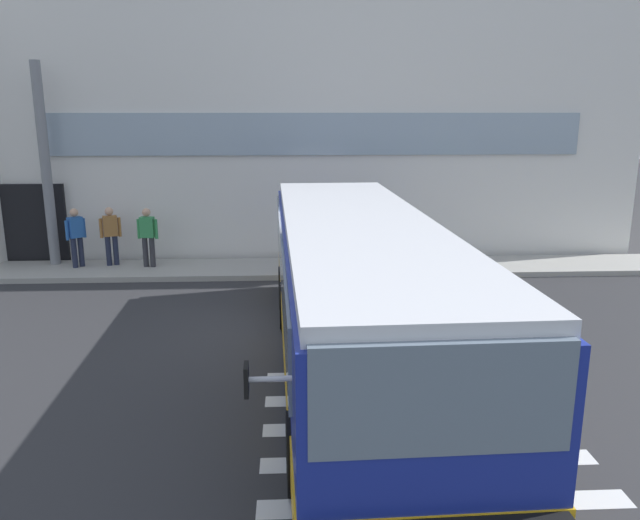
# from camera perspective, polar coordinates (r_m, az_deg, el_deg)

# --- Properties ---
(ground_plane) EXTENTS (80.00, 90.00, 0.02)m
(ground_plane) POSITION_cam_1_polar(r_m,az_deg,el_deg) (12.99, -3.66, -6.47)
(ground_plane) COLOR #2B2B2D
(ground_plane) RESTS_ON ground
(bay_paint_stripes) EXTENTS (4.40, 3.96, 0.01)m
(bay_paint_stripes) POSITION_cam_1_polar(r_m,az_deg,el_deg) (9.32, 8.79, -15.06)
(bay_paint_stripes) COLOR silver
(bay_paint_stripes) RESTS_ON ground
(terminal_building) EXTENTS (23.32, 13.80, 8.65)m
(terminal_building) POSITION_cam_1_polar(r_m,az_deg,el_deg) (23.84, -5.13, 13.30)
(terminal_building) COLOR silver
(terminal_building) RESTS_ON ground
(boarding_curb) EXTENTS (25.52, 2.00, 0.15)m
(boarding_curb) POSITION_cam_1_polar(r_m,az_deg,el_deg) (17.55, -3.45, -0.80)
(boarding_curb) COLOR #9E9B93
(boarding_curb) RESTS_ON ground
(entry_support_column) EXTENTS (0.28, 0.28, 5.64)m
(entry_support_column) POSITION_cam_1_polar(r_m,az_deg,el_deg) (18.93, -24.13, 8.00)
(entry_support_column) COLOR slate
(entry_support_column) RESTS_ON boarding_curb
(bus_main_foreground) EXTENTS (3.02, 11.00, 2.70)m
(bus_main_foreground) POSITION_cam_1_polar(r_m,az_deg,el_deg) (10.65, 3.48, -3.41)
(bus_main_foreground) COLOR navy
(bus_main_foreground) RESTS_ON ground
(passenger_near_column) EXTENTS (0.44, 0.45, 1.68)m
(passenger_near_column) POSITION_cam_1_polar(r_m,az_deg,el_deg) (18.52, -21.71, 2.19)
(passenger_near_column) COLOR #1E2338
(passenger_near_column) RESTS_ON boarding_curb
(passenger_by_doorway) EXTENTS (0.55, 0.47, 1.68)m
(passenger_by_doorway) POSITION_cam_1_polar(r_m,az_deg,el_deg) (18.43, -18.88, 2.49)
(passenger_by_doorway) COLOR #1E2338
(passenger_by_doorway) RESTS_ON boarding_curb
(passenger_at_curb_edge) EXTENTS (0.59, 0.27, 1.68)m
(passenger_at_curb_edge) POSITION_cam_1_polar(r_m,az_deg,el_deg) (17.90, -15.70, 2.29)
(passenger_at_curb_edge) COLOR #2D2D33
(passenger_at_curb_edge) RESTS_ON boarding_curb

